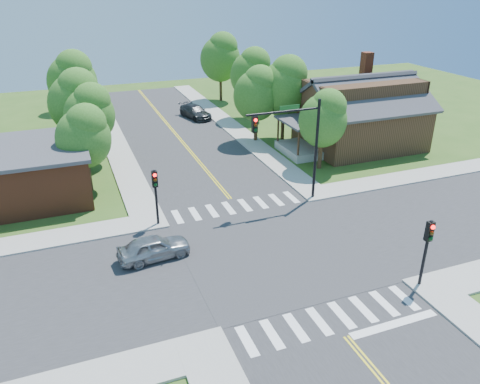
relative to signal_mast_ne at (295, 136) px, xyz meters
name	(u,v)px	position (x,y,z in m)	size (l,w,h in m)	color
ground	(275,252)	(-3.91, -5.59, -4.85)	(100.00, 100.00, 0.00)	#32551A
road_ns	(275,252)	(-3.91, -5.59, -4.83)	(10.00, 90.00, 0.04)	#2D2D30
road_ew	(275,252)	(-3.91, -5.59, -4.83)	(90.00, 10.00, 0.04)	#2D2D30
intersection_patch	(275,252)	(-3.91, -5.59, -4.85)	(10.20, 10.20, 0.06)	#2D2D30
sidewalk_ne	(354,139)	(11.90, 10.23, -4.78)	(40.00, 40.00, 0.14)	#9E9B93
crosswalk_north	(237,207)	(-3.91, 0.61, -4.80)	(8.85, 2.00, 0.01)	white
crosswalk_south	(331,318)	(-3.91, -11.79, -4.80)	(8.85, 2.00, 0.01)	white
centerline	(275,251)	(-3.91, -5.59, -4.80)	(0.30, 90.00, 0.01)	yellow
stop_bar	(394,325)	(-1.41, -13.19, -4.85)	(4.60, 0.45, 0.09)	white
signal_mast_ne	(295,136)	(0.00, 0.00, 0.00)	(5.30, 0.42, 7.20)	black
signal_pole_se	(428,241)	(1.69, -11.21, -2.19)	(0.34, 0.42, 3.80)	black
signal_pole_nw	(155,187)	(-9.51, -0.01, -2.19)	(0.34, 0.42, 3.80)	black
house_ne	(361,111)	(11.19, 8.65, -1.52)	(13.05, 8.80, 7.11)	#342212
building_nw	(13,174)	(-18.11, 7.61, -2.97)	(10.40, 8.40, 3.73)	brown
tree_e_a	(324,117)	(5.12, 4.88, -0.51)	(3.90, 3.70, 6.63)	#382314
tree_e_b	(285,85)	(5.52, 12.78, 0.45)	(4.75, 4.52, 8.08)	#382314
tree_e_c	(252,72)	(5.42, 20.61, 0.26)	(4.59, 4.36, 7.81)	#382314
tree_e_d	(221,56)	(4.99, 29.70, 0.69)	(4.97, 4.72, 8.45)	#382314
tree_w_a	(84,135)	(-12.98, 7.12, -0.54)	(3.87, 3.68, 6.58)	#382314
tree_w_b	(77,100)	(-12.93, 14.54, 0.25)	(4.58, 4.35, 7.79)	#382314
tree_w_c	(73,78)	(-12.78, 22.76, 0.49)	(4.80, 4.56, 8.16)	#382314
tree_w_d	(69,73)	(-12.89, 31.28, -0.45)	(3.95, 3.75, 6.71)	#382314
tree_house	(257,92)	(2.85, 13.15, -0.10)	(4.27, 4.06, 7.26)	#382314
tree_bldg	(90,112)	(-12.09, 12.53, -0.32)	(4.07, 3.86, 6.91)	#382314
car_silver	(154,248)	(-10.53, -3.77, -4.16)	(4.19, 2.02, 1.38)	#9C9FA2
car_dgrey	(195,112)	(-0.41, 23.02, -4.16)	(3.07, 5.11, 1.39)	#2A2D2F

